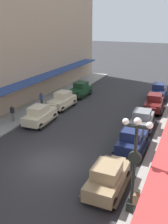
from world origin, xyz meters
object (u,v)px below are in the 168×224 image
(parked_car_0, at_px, (40,115))
(parked_car_1, at_px, (80,89))
(pedestrian_4, at_px, (12,113))
(parked_car_3, at_px, (108,177))
(parked_car_4, at_px, (62,100))
(parked_car_6, at_px, (158,91))
(parked_car_5, at_px, (154,103))
(pedestrian_1, at_px, (42,99))
(lamp_post_with_clock, at_px, (134,162))
(parked_car_2, at_px, (142,119))
(pedestrian_0, at_px, (136,204))
(parked_car_7, at_px, (132,139))

(parked_car_0, relative_size, parked_car_1, 1.00)
(parked_car_0, relative_size, pedestrian_4, 2.63)
(parked_car_3, relative_size, pedestrian_4, 2.60)
(parked_car_4, xyz_separation_m, parked_car_6, (9.32, 8.27, 0.00))
(parked_car_5, bearing_deg, pedestrian_1, -161.03)
(parked_car_5, xyz_separation_m, pedestrian_1, (-11.77, -4.05, 0.05))
(parked_car_6, distance_m, lamp_post_with_clock, 21.71)
(parked_car_2, bearing_deg, pedestrian_0, -79.63)
(parked_car_3, xyz_separation_m, pedestrian_4, (-11.76, 6.23, 0.05))
(pedestrian_1, bearing_deg, parked_car_5, 18.97)
(lamp_post_with_clock, bearing_deg, parked_car_0, 142.88)
(pedestrian_4, bearing_deg, lamp_post_with_clock, -28.89)
(parked_car_7, xyz_separation_m, pedestrian_4, (-11.88, 0.80, 0.05))
(pedestrian_1, bearing_deg, parked_car_0, -59.31)
(parked_car_0, xyz_separation_m, parked_car_1, (-0.35, 10.00, 0.00))
(parked_car_2, bearing_deg, parked_car_0, -163.10)
(lamp_post_with_clock, bearing_deg, pedestrian_1, 137.16)
(pedestrian_0, bearing_deg, parked_car_0, 142.06)
(parked_car_0, distance_m, parked_car_5, 12.40)
(parked_car_0, height_order, parked_car_2, same)
(parked_car_5, relative_size, parked_car_7, 1.01)
(parked_car_0, bearing_deg, pedestrian_0, -37.94)
(parked_car_6, bearing_deg, parked_car_1, -160.82)
(parked_car_3, bearing_deg, parked_car_6, 90.50)
(parked_car_4, relative_size, parked_car_7, 1.01)
(parked_car_7, distance_m, lamp_post_with_clock, 7.11)
(parked_car_2, bearing_deg, pedestrian_1, 173.35)
(parked_car_6, distance_m, pedestrian_1, 14.68)
(parked_car_2, relative_size, parked_car_4, 1.00)
(parked_car_3, xyz_separation_m, lamp_post_with_clock, (1.70, -1.19, 2.04))
(lamp_post_with_clock, height_order, pedestrian_0, lamp_post_with_clock)
(parked_car_7, relative_size, pedestrian_0, 2.56)
(parked_car_2, distance_m, parked_car_5, 5.40)
(parked_car_2, distance_m, parked_car_7, 4.42)
(parked_car_4, distance_m, pedestrian_0, 17.98)
(parked_car_7, bearing_deg, parked_car_6, 91.18)
(parked_car_1, xyz_separation_m, parked_car_6, (9.38, 3.26, 0.00))
(parked_car_3, relative_size, parked_car_7, 1.00)
(lamp_post_with_clock, bearing_deg, parked_car_5, 95.54)
(parked_car_5, relative_size, pedestrian_1, 2.63)
(parked_car_6, bearing_deg, parked_car_3, -89.50)
(pedestrian_4, bearing_deg, parked_car_3, -27.92)
(parked_car_2, distance_m, pedestrian_1, 11.68)
(parked_car_2, height_order, pedestrian_0, parked_car_2)
(parked_car_7, bearing_deg, parked_car_1, 129.76)
(parked_car_5, distance_m, pedestrian_0, 17.07)
(parked_car_2, xyz_separation_m, parked_car_7, (0.19, -4.42, 0.00))
(parked_car_7, distance_m, pedestrian_0, 7.40)
(parked_car_5, bearing_deg, parked_car_0, -138.73)
(parked_car_0, bearing_deg, pedestrian_4, -161.80)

